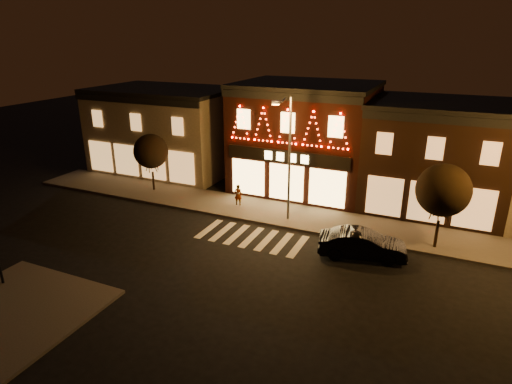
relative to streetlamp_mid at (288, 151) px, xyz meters
The scene contains 11 objects.
ground 8.65m from the streetlamp_mid, 98.64° to the right, with size 120.00×120.00×0.00m, color black.
sidewalk_far 4.94m from the streetlamp_mid, 44.55° to the left, with size 44.00×4.00×0.15m, color #47423D.
sidewalk_near 17.12m from the streetlamp_mid, 117.44° to the right, with size 7.00×7.00×0.15m, color #47423D.
building_left 15.72m from the streetlamp_mid, 153.89° to the left, with size 12.20×8.28×7.30m.
building_pulp 7.00m from the streetlamp_mid, 98.89° to the left, with size 10.20×8.34×8.30m.
building_right_a 10.94m from the streetlamp_mid, 39.32° to the left, with size 9.20×8.28×7.50m.
streetlamp_mid is the anchor object (origin of this frame).
tree_left 11.74m from the streetlamp_mid, behind, with size 2.64×2.64×4.42m.
tree_right 9.29m from the streetlamp_mid, ahead, with size 2.96×2.96×4.94m.
dark_sedan 7.44m from the streetlamp_mid, 27.36° to the right, with size 1.66×4.75×1.57m, color black.
pedestrian 5.72m from the streetlamp_mid, 165.47° to the left, with size 0.56×0.37×1.53m, color gray.
Camera 1 is at (10.08, -17.78, 11.72)m, focal length 30.51 mm.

